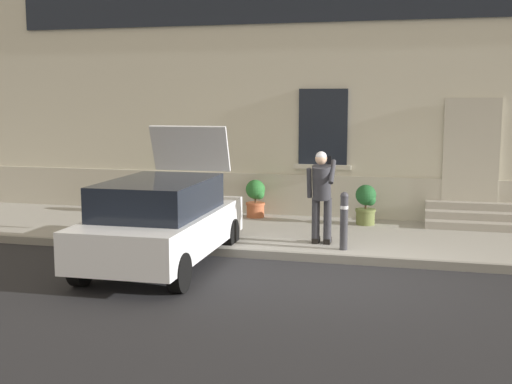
# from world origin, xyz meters

# --- Properties ---
(ground_plane) EXTENTS (80.00, 80.00, 0.00)m
(ground_plane) POSITION_xyz_m (0.00, 0.00, 0.00)
(ground_plane) COLOR #232326
(sidewalk) EXTENTS (24.00, 3.60, 0.15)m
(sidewalk) POSITION_xyz_m (0.00, 2.80, 0.07)
(sidewalk) COLOR #99968E
(sidewalk) RESTS_ON ground
(curb_edge) EXTENTS (24.00, 0.12, 0.15)m
(curb_edge) POSITION_xyz_m (0.00, 0.94, 0.07)
(curb_edge) COLOR gray
(curb_edge) RESTS_ON ground
(building_facade) EXTENTS (24.00, 1.52, 7.50)m
(building_facade) POSITION_xyz_m (0.00, 5.29, 3.73)
(building_facade) COLOR beige
(building_facade) RESTS_ON ground
(entrance_stoop) EXTENTS (1.81, 0.96, 0.48)m
(entrance_stoop) POSITION_xyz_m (2.21, 4.23, 0.34)
(entrance_stoop) COLOR #9E998E
(entrance_stoop) RESTS_ON sidewalk
(hatchback_car_white) EXTENTS (1.85, 4.09, 2.34)m
(hatchback_car_white) POSITION_xyz_m (-3.01, -0.02, 0.80)
(hatchback_car_white) COLOR white
(hatchback_car_white) RESTS_ON ground
(bollard_near_person) EXTENTS (0.15, 0.15, 1.04)m
(bollard_near_person) POSITION_xyz_m (-0.11, 1.35, 0.71)
(bollard_near_person) COLOR #333338
(bollard_near_person) RESTS_ON sidewalk
(person_on_phone) EXTENTS (0.51, 0.52, 1.74)m
(person_on_phone) POSITION_xyz_m (-0.57, 1.68, 1.15)
(person_on_phone) COLOR #2D2D33
(person_on_phone) RESTS_ON sidewalk
(planter_cream) EXTENTS (0.44, 0.44, 0.86)m
(planter_cream) POSITION_xyz_m (-4.95, 3.97, 0.61)
(planter_cream) COLOR beige
(planter_cream) RESTS_ON sidewalk
(planter_terracotta) EXTENTS (0.44, 0.44, 0.86)m
(planter_terracotta) POSITION_xyz_m (-2.44, 4.11, 0.61)
(planter_terracotta) COLOR #B25B38
(planter_terracotta) RESTS_ON sidewalk
(planter_olive) EXTENTS (0.44, 0.44, 0.86)m
(planter_olive) POSITION_xyz_m (0.06, 3.85, 0.61)
(planter_olive) COLOR #606B38
(planter_olive) RESTS_ON sidewalk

